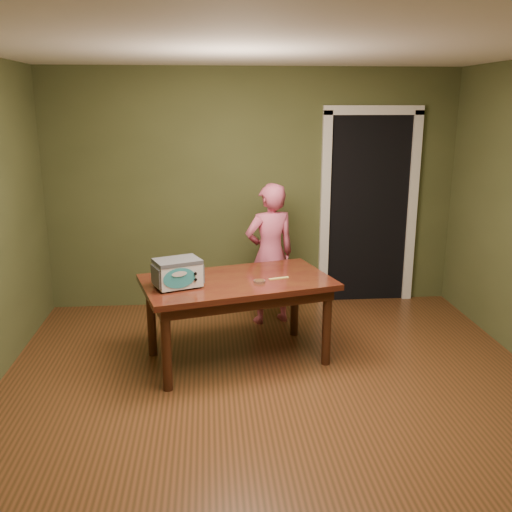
# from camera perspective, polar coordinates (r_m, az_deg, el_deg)

# --- Properties ---
(floor) EXTENTS (5.00, 5.00, 0.00)m
(floor) POSITION_cam_1_polar(r_m,az_deg,el_deg) (4.36, 2.51, -15.62)
(floor) COLOR brown
(floor) RESTS_ON ground
(room_shell) EXTENTS (4.52, 5.02, 2.61)m
(room_shell) POSITION_cam_1_polar(r_m,az_deg,el_deg) (3.79, 2.80, 7.21)
(room_shell) COLOR #4B522B
(room_shell) RESTS_ON ground
(doorway) EXTENTS (1.10, 0.66, 2.25)m
(doorway) POSITION_cam_1_polar(r_m,az_deg,el_deg) (6.84, 10.50, 4.97)
(doorway) COLOR black
(doorway) RESTS_ON ground
(dining_table) EXTENTS (1.78, 1.28, 0.75)m
(dining_table) POSITION_cam_1_polar(r_m,az_deg,el_deg) (4.96, -1.90, -3.45)
(dining_table) COLOR #3A110D
(dining_table) RESTS_ON floor
(toy_oven) EXTENTS (0.44, 0.37, 0.24)m
(toy_oven) POSITION_cam_1_polar(r_m,az_deg,el_deg) (4.73, -7.85, -1.61)
(toy_oven) COLOR #4C4F54
(toy_oven) RESTS_ON dining_table
(baking_pan) EXTENTS (0.10, 0.10, 0.02)m
(baking_pan) POSITION_cam_1_polar(r_m,az_deg,el_deg) (4.83, 0.35, -2.54)
(baking_pan) COLOR silver
(baking_pan) RESTS_ON dining_table
(spatula) EXTENTS (0.18, 0.07, 0.01)m
(spatula) POSITION_cam_1_polar(r_m,az_deg,el_deg) (4.95, 2.30, -2.23)
(spatula) COLOR #E7D864
(spatula) RESTS_ON dining_table
(child) EXTENTS (0.61, 0.49, 1.46)m
(child) POSITION_cam_1_polar(r_m,az_deg,el_deg) (5.82, 1.41, 0.18)
(child) COLOR #C75271
(child) RESTS_ON floor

